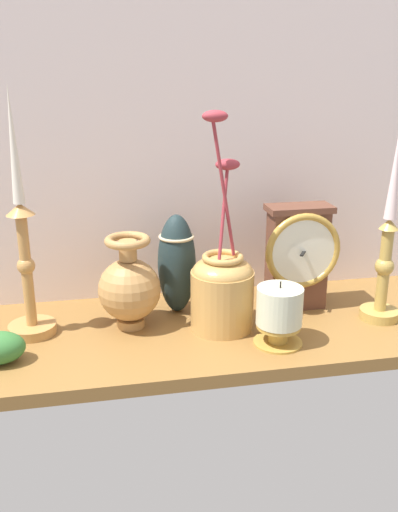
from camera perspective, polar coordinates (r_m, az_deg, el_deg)
name	(u,v)px	position (r cm, az deg, el deg)	size (l,w,h in cm)	color
ground_plane	(211,331)	(107.80, 1.26, -7.59)	(100.00, 36.00, 2.40)	brown
back_wall	(193,139)	(115.59, -0.60, 11.73)	(120.00, 2.00, 65.00)	silver
mantel_clock	(298,255)	(112.60, 10.00, 0.07)	(15.11, 8.86, 21.02)	brown
candlestick_tall_left	(25,258)	(103.29, -17.18, -0.21)	(8.66, 8.66, 44.30)	#BC8547
candlestick_tall_center	(386,255)	(111.02, 18.37, 0.07)	(7.51, 7.51, 36.68)	#B49447
brass_vase_bulbous	(129,287)	(104.53, -7.06, -3.11)	(11.59, 11.59, 17.62)	#B18149
brass_vase_jar	(222,287)	(103.39, 2.36, -3.13)	(11.67, 11.67, 39.69)	tan
pillar_candle_front	(279,313)	(99.19, 8.12, -5.74)	(8.65, 8.65, 11.72)	#B8903C
tall_ceramic_vase	(177,263)	(109.71, -2.27, -0.73)	(7.43, 7.43, 19.83)	#1E2F31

